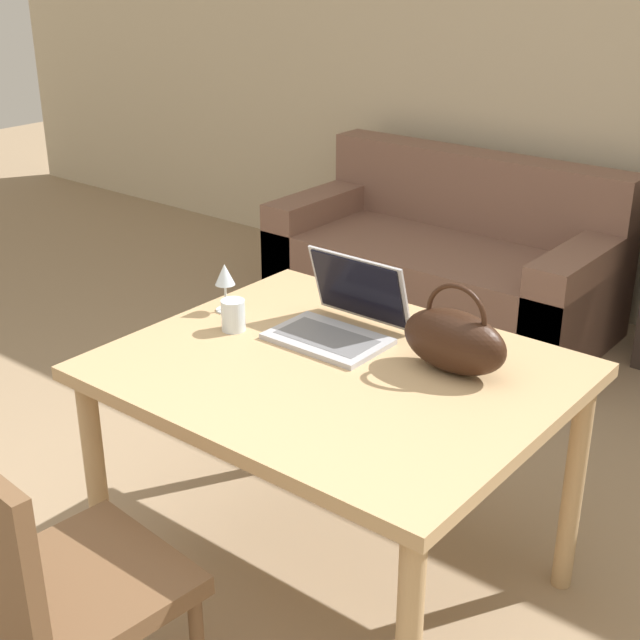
% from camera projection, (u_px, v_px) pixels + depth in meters
% --- Properties ---
extents(dining_table, '(1.21, 1.00, 0.75)m').
position_uv_depth(dining_table, '(336.00, 393.00, 2.48)').
color(dining_table, tan).
rests_on(dining_table, ground_plane).
extents(chair, '(0.48, 0.48, 0.89)m').
position_uv_depth(chair, '(49.00, 582.00, 1.99)').
color(chair, brown).
rests_on(chair, ground_plane).
extents(couch, '(1.69, 0.84, 0.82)m').
position_uv_depth(couch, '(445.00, 266.00, 4.55)').
color(couch, '#7F5B4C').
rests_on(couch, ground_plane).
extents(laptop, '(0.34, 0.30, 0.23)m').
position_uv_depth(laptop, '(343.00, 315.00, 2.62)').
color(laptop, '#ADADB2').
rests_on(laptop, dining_table).
extents(drinking_glass, '(0.07, 0.07, 0.10)m').
position_uv_depth(drinking_glass, '(233.00, 315.00, 2.65)').
color(drinking_glass, silver).
rests_on(drinking_glass, dining_table).
extents(wine_glass, '(0.06, 0.06, 0.16)m').
position_uv_depth(wine_glass, '(225.00, 278.00, 2.76)').
color(wine_glass, silver).
rests_on(wine_glass, dining_table).
extents(handbag, '(0.31, 0.14, 0.25)m').
position_uv_depth(handbag, '(454.00, 340.00, 2.38)').
color(handbag, black).
rests_on(handbag, dining_table).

